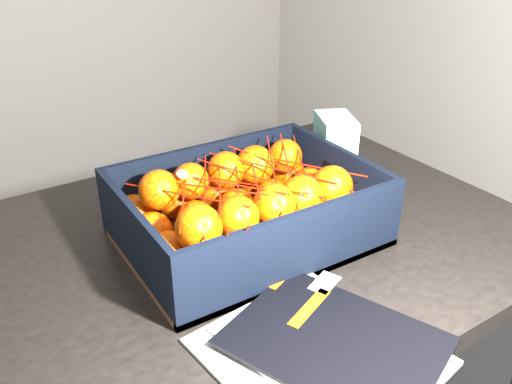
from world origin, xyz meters
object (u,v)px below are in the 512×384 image
table (216,288)px  retail_carton (334,152)px  magazine_stack (323,349)px  produce_crate (247,219)px

table → retail_carton: (0.34, 0.08, 0.18)m
magazine_stack → produce_crate: (0.07, 0.31, 0.03)m
table → magazine_stack: (-0.00, -0.32, 0.11)m
table → magazine_stack: 0.34m
table → produce_crate: bearing=-10.1°
table → magazine_stack: size_ratio=3.17×
produce_crate → retail_carton: retail_carton is taller
magazine_stack → produce_crate: 0.32m
magazine_stack → retail_carton: bearing=49.3°
magazine_stack → retail_carton: (0.34, 0.40, 0.07)m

